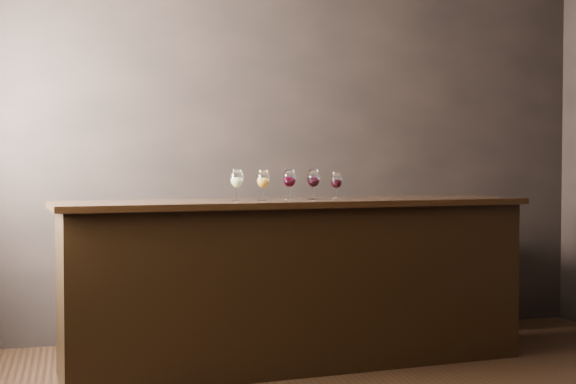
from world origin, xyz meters
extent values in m
cube|color=black|center=(0.00, 2.25, 1.40)|extent=(5.00, 0.02, 2.80)
cube|color=black|center=(-0.15, 1.26, 0.53)|extent=(3.05, 0.91, 1.05)
cube|color=black|center=(-0.15, 1.26, 1.07)|extent=(3.16, 0.99, 0.04)
cube|color=black|center=(0.42, 2.03, 0.40)|extent=(2.21, 0.40, 0.80)
cylinder|color=white|center=(-0.54, 1.28, 1.09)|extent=(0.07, 0.07, 0.00)
cylinder|color=white|center=(-0.54, 1.28, 1.13)|extent=(0.01, 0.01, 0.08)
ellipsoid|color=white|center=(-0.54, 1.28, 1.23)|extent=(0.09, 0.09, 0.12)
cylinder|color=white|center=(-0.54, 1.28, 1.28)|extent=(0.06, 0.06, 0.01)
ellipsoid|color=#E5E587|center=(-0.54, 1.28, 1.21)|extent=(0.07, 0.07, 0.06)
cylinder|color=white|center=(-0.38, 1.22, 1.09)|extent=(0.07, 0.07, 0.00)
cylinder|color=white|center=(-0.38, 1.22, 1.13)|extent=(0.01, 0.01, 0.07)
ellipsoid|color=white|center=(-0.38, 1.22, 1.23)|extent=(0.08, 0.08, 0.12)
cylinder|color=white|center=(-0.38, 1.22, 1.28)|extent=(0.06, 0.06, 0.01)
ellipsoid|color=orange|center=(-0.38, 1.22, 1.21)|extent=(0.07, 0.07, 0.05)
cylinder|color=white|center=(-0.20, 1.26, 1.09)|extent=(0.07, 0.07, 0.00)
cylinder|color=white|center=(-0.20, 1.26, 1.13)|extent=(0.01, 0.01, 0.08)
ellipsoid|color=white|center=(-0.20, 1.26, 1.23)|extent=(0.09, 0.09, 0.12)
cylinder|color=white|center=(-0.20, 1.26, 1.29)|extent=(0.06, 0.06, 0.01)
ellipsoid|color=black|center=(-0.20, 1.26, 1.21)|extent=(0.07, 0.07, 0.06)
cylinder|color=white|center=(-0.03, 1.27, 1.09)|extent=(0.07, 0.07, 0.00)
cylinder|color=white|center=(-0.03, 1.27, 1.13)|extent=(0.01, 0.01, 0.08)
ellipsoid|color=white|center=(-0.03, 1.27, 1.23)|extent=(0.09, 0.09, 0.12)
cylinder|color=white|center=(-0.03, 1.27, 1.29)|extent=(0.06, 0.06, 0.01)
ellipsoid|color=black|center=(-0.03, 1.27, 1.21)|extent=(0.07, 0.07, 0.06)
cylinder|color=white|center=(0.13, 1.26, 1.09)|extent=(0.06, 0.06, 0.00)
cylinder|color=white|center=(0.13, 1.26, 1.13)|extent=(0.01, 0.01, 0.07)
ellipsoid|color=white|center=(0.13, 1.26, 1.22)|extent=(0.08, 0.08, 0.11)
cylinder|color=white|center=(0.13, 1.26, 1.27)|extent=(0.06, 0.06, 0.01)
ellipsoid|color=black|center=(0.13, 1.26, 1.20)|extent=(0.06, 0.06, 0.05)
camera|label=1|loc=(-1.57, -3.77, 1.32)|focal=50.00mm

